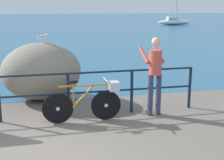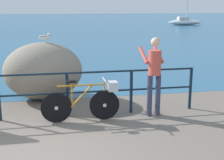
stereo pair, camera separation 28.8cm
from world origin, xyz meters
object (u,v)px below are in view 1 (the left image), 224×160
breakwater_boulder_main (41,71)px  sailboat (174,22)px  seagull (43,37)px  bicycle (89,100)px  person_at_railing (155,72)px

breakwater_boulder_main → sailboat: bearing=60.3°
breakwater_boulder_main → seagull: 0.90m
bicycle → sailboat: bearing=63.3°
bicycle → breakwater_boulder_main: breakwater_boulder_main is taller
seagull → sailboat: size_ratio=0.07×
person_at_railing → breakwater_boulder_main: person_at_railing is taller
bicycle → person_at_railing: (1.51, 0.07, 0.53)m
seagull → sailboat: sailboat is taller
bicycle → breakwater_boulder_main: (-0.97, 1.91, 0.29)m
person_at_railing → sailboat: 34.54m
seagull → sailboat: (16.80, 29.48, -1.23)m
person_at_railing → breakwater_boulder_main: (-2.48, 1.84, -0.24)m
person_at_railing → sailboat: sailboat is taller
bicycle → person_at_railing: size_ratio=0.96×
bicycle → sailboat: 35.25m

